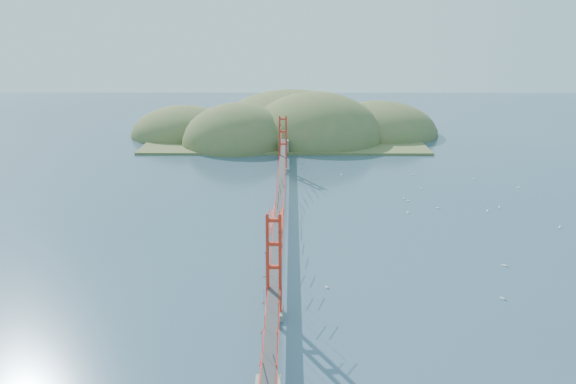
{
  "coord_description": "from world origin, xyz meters",
  "views": [
    {
      "loc": [
        1.85,
        -83.56,
        30.62
      ],
      "look_at": [
        1.26,
        0.0,
        4.7
      ],
      "focal_mm": 35.0,
      "sensor_mm": 36.0,
      "label": 1
    }
  ],
  "objects_px": {
    "bridge": "(280,177)",
    "sailboat_0": "(408,212)",
    "sailboat_1": "(421,188)",
    "sailboat_2": "(504,265)"
  },
  "relations": [
    {
      "from": "bridge",
      "to": "sailboat_0",
      "type": "distance_m",
      "value": 22.37
    },
    {
      "from": "sailboat_0",
      "to": "sailboat_2",
      "type": "relative_size",
      "value": 0.88
    },
    {
      "from": "bridge",
      "to": "sailboat_0",
      "type": "bearing_deg",
      "value": 9.73
    },
    {
      "from": "sailboat_0",
      "to": "sailboat_1",
      "type": "distance_m",
      "value": 14.35
    },
    {
      "from": "sailboat_0",
      "to": "sailboat_1",
      "type": "xyz_separation_m",
      "value": [
        5.07,
        13.42,
        0.0
      ]
    },
    {
      "from": "sailboat_0",
      "to": "sailboat_1",
      "type": "height_order",
      "value": "sailboat_1"
    },
    {
      "from": "bridge",
      "to": "sailboat_1",
      "type": "bearing_deg",
      "value": 33.16
    },
    {
      "from": "sailboat_0",
      "to": "sailboat_2",
      "type": "bearing_deg",
      "value": -67.95
    },
    {
      "from": "bridge",
      "to": "sailboat_0",
      "type": "xyz_separation_m",
      "value": [
        20.98,
        3.6,
        -6.86
      ]
    },
    {
      "from": "bridge",
      "to": "sailboat_2",
      "type": "height_order",
      "value": "bridge"
    }
  ]
}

